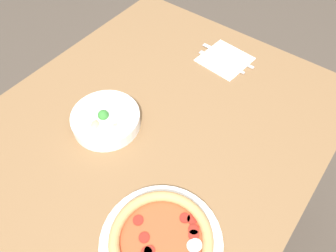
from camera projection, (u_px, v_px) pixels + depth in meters
The scene contains 7 objects.
ground_plane at pixel (148, 233), 1.52m from camera, with size 8.00×8.00×0.00m, color #4C4238.
dining_table at pixel (138, 160), 1.02m from camera, with size 1.28×0.95×0.73m.
pizza at pixel (161, 240), 0.76m from camera, with size 0.29×0.29×0.04m.
bowl at pixel (105, 120), 0.96m from camera, with size 0.20×0.20×0.07m.
napkin at pixel (225, 59), 1.17m from camera, with size 0.17×0.17×0.00m.
fork at pixel (222, 62), 1.15m from camera, with size 0.02×0.18×0.00m.
knife at pixel (230, 57), 1.17m from camera, with size 0.02×0.21×0.01m.
Camera 1 is at (-0.38, -0.40, 1.51)m, focal length 35.00 mm.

